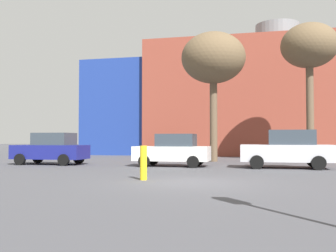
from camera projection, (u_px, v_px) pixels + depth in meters
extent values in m
plane|color=#47474C|center=(192.00, 182.00, 12.89)|extent=(200.00, 200.00, 0.00)
cube|color=brown|center=(278.00, 100.00, 36.44)|extent=(23.12, 10.65, 10.12)
cube|color=navy|center=(128.00, 110.00, 39.76)|extent=(6.18, 9.59, 8.72)
cylinder|color=slate|center=(277.00, 36.00, 36.65)|extent=(4.00, 4.00, 2.00)
cube|color=navy|center=(50.00, 152.00, 22.16)|extent=(4.10, 1.76, 0.78)
cube|color=#333D47|center=(54.00, 139.00, 22.13)|extent=(2.05, 1.56, 0.68)
cylinder|color=black|center=(20.00, 159.00, 21.57)|extent=(0.63, 0.21, 0.63)
cylinder|color=black|center=(38.00, 158.00, 23.32)|extent=(0.63, 0.21, 0.63)
cylinder|color=black|center=(64.00, 160.00, 20.97)|extent=(0.63, 0.21, 0.63)
cylinder|color=black|center=(79.00, 158.00, 22.72)|extent=(0.63, 0.21, 0.63)
cube|color=white|center=(172.00, 153.00, 20.55)|extent=(3.92, 1.68, 0.75)
cube|color=#333D47|center=(176.00, 140.00, 20.52)|extent=(1.96, 1.49, 0.65)
cylinder|color=black|center=(144.00, 161.00, 19.98)|extent=(0.60, 0.21, 0.60)
cylinder|color=black|center=(153.00, 160.00, 21.66)|extent=(0.60, 0.21, 0.60)
cylinder|color=black|center=(193.00, 162.00, 19.41)|extent=(0.60, 0.21, 0.60)
cylinder|color=black|center=(198.00, 160.00, 21.08)|extent=(0.60, 0.21, 0.60)
cube|color=silver|center=(286.00, 153.00, 19.24)|extent=(4.31, 1.85, 0.82)
cube|color=#333D47|center=(291.00, 137.00, 19.21)|extent=(2.16, 1.64, 0.72)
cylinder|color=black|center=(257.00, 162.00, 18.62)|extent=(0.66, 0.23, 0.66)
cylinder|color=black|center=(257.00, 160.00, 20.46)|extent=(0.66, 0.23, 0.66)
cylinder|color=black|center=(319.00, 163.00, 17.99)|extent=(0.66, 0.23, 0.66)
cylinder|color=black|center=(313.00, 161.00, 19.83)|extent=(0.66, 0.23, 0.66)
cylinder|color=brown|center=(310.00, 111.00, 25.28)|extent=(0.48, 0.48, 6.50)
ellipsoid|color=brown|center=(309.00, 45.00, 25.42)|extent=(3.63, 3.63, 2.91)
cylinder|color=brown|center=(214.00, 118.00, 25.16)|extent=(0.48, 0.48, 5.54)
ellipsoid|color=brown|center=(213.00, 58.00, 25.29)|extent=(4.12, 4.12, 3.30)
cylinder|color=yellow|center=(143.00, 163.00, 13.61)|extent=(0.24, 0.24, 1.19)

